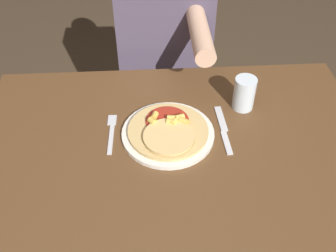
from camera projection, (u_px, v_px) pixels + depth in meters
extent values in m
cube|color=brown|center=(175.00, 149.00, 1.22)|extent=(1.24, 0.82, 0.03)
cylinder|color=brown|center=(39.00, 154.00, 1.70)|extent=(0.06, 0.06, 0.70)
cylinder|color=brown|center=(294.00, 143.00, 1.75)|extent=(0.06, 0.06, 0.70)
cylinder|color=silver|center=(168.00, 134.00, 1.24)|extent=(0.29, 0.29, 0.01)
cylinder|color=tan|center=(168.00, 131.00, 1.23)|extent=(0.25, 0.25, 0.01)
cylinder|color=#9E2819|center=(167.00, 121.00, 1.25)|extent=(0.14, 0.14, 0.00)
cylinder|color=#DDB771|center=(169.00, 137.00, 1.19)|extent=(0.16, 0.16, 0.01)
cylinder|color=gold|center=(171.00, 122.00, 1.23)|extent=(0.03, 0.03, 0.02)
cylinder|color=gold|center=(184.00, 121.00, 1.23)|extent=(0.04, 0.03, 0.02)
cylinder|color=gold|center=(152.00, 121.00, 1.23)|extent=(0.03, 0.03, 0.02)
cylinder|color=gold|center=(171.00, 118.00, 1.24)|extent=(0.03, 0.02, 0.02)
cylinder|color=gold|center=(155.00, 116.00, 1.25)|extent=(0.03, 0.03, 0.02)
cylinder|color=gold|center=(180.00, 117.00, 1.24)|extent=(0.03, 0.03, 0.02)
cylinder|color=gold|center=(173.00, 122.00, 1.23)|extent=(0.03, 0.03, 0.02)
cube|color=silver|center=(111.00, 139.00, 1.23)|extent=(0.02, 0.13, 0.00)
cube|color=silver|center=(112.00, 120.00, 1.29)|extent=(0.03, 0.05, 0.00)
cube|color=silver|center=(227.00, 143.00, 1.21)|extent=(0.02, 0.10, 0.00)
cube|color=silver|center=(221.00, 119.00, 1.29)|extent=(0.03, 0.12, 0.00)
cylinder|color=silver|center=(244.00, 93.00, 1.30)|extent=(0.07, 0.07, 0.11)
cylinder|color=#2D2D38|center=(147.00, 124.00, 1.98)|extent=(0.11, 0.11, 0.51)
cylinder|color=#2D2D38|center=(181.00, 123.00, 1.99)|extent=(0.11, 0.11, 0.51)
cube|color=#4C4256|center=(163.00, 31.00, 1.63)|extent=(0.38, 0.22, 0.54)
cylinder|color=tan|center=(200.00, 34.00, 1.35)|extent=(0.07, 0.30, 0.07)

